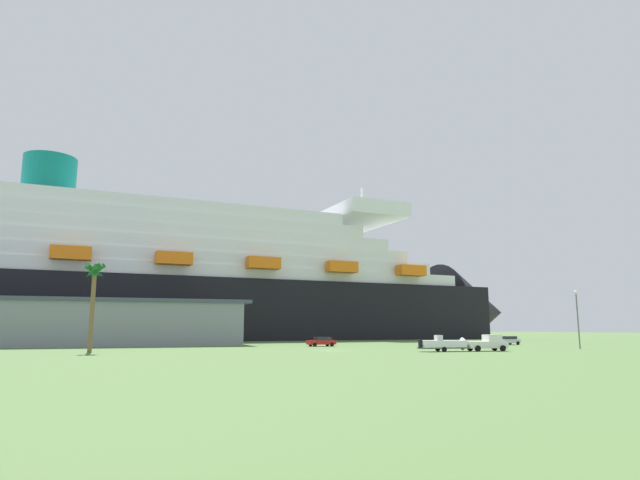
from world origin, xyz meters
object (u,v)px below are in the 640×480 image
street_lamp (577,311)px  cruise_ship (165,285)px  small_boat_on_trailer (447,344)px  parked_car_red_hatchback (322,341)px  palm_tree (94,281)px  parked_car_silver_sedan (508,340)px  pickup_truck (487,343)px

street_lamp → cruise_ship: bearing=125.8°
cruise_ship → small_boat_on_trailer: bearing=-67.8°
parked_car_red_hatchback → palm_tree: bearing=-160.3°
cruise_ship → parked_car_silver_sedan: bearing=-44.2°
pickup_truck → small_boat_on_trailer: 5.91m
cruise_ship → street_lamp: (55.74, -77.20, -8.33)m
palm_tree → parked_car_red_hatchback: size_ratio=2.34×
palm_tree → parked_car_red_hatchback: 38.71m
palm_tree → parked_car_red_hatchback: palm_tree is taller
small_boat_on_trailer → parked_car_red_hatchback: bearing=110.2°
palm_tree → small_boat_on_trailer: bearing=-15.0°
cruise_ship → pickup_truck: bearing=-64.3°
cruise_ship → parked_car_silver_sedan: (58.68, -57.02, -13.11)m
pickup_truck → small_boat_on_trailer: size_ratio=0.68×
street_lamp → parked_car_red_hatchback: street_lamp is taller
cruise_ship → street_lamp: bearing=-54.2°
palm_tree → street_lamp: palm_tree is taller
pickup_truck → parked_car_silver_sedan: 30.25m
cruise_ship → small_boat_on_trailer: size_ratio=25.90×
palm_tree → parked_car_silver_sedan: 72.36m
street_lamp → parked_car_silver_sedan: 20.95m
small_boat_on_trailer → parked_car_silver_sedan: (26.55, 21.61, -0.13)m
cruise_ship → pickup_truck: cruise_ship is taller
parked_car_silver_sedan → palm_tree: bearing=-172.3°
street_lamp → parked_car_silver_sedan: (2.94, 20.18, -4.78)m
pickup_truck → parked_car_red_hatchback: size_ratio=1.18×
small_boat_on_trailer → palm_tree: bearing=165.0°
palm_tree → parked_car_silver_sedan: (71.24, 9.64, -8.25)m
parked_car_red_hatchback → street_lamp: bearing=-35.5°
street_lamp → parked_car_red_hatchback: 40.43m
palm_tree → street_lamp: 69.20m
palm_tree → street_lamp: (68.30, -10.55, -3.47)m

